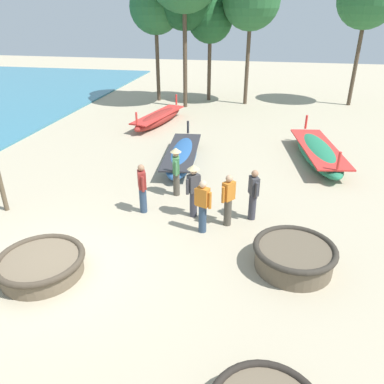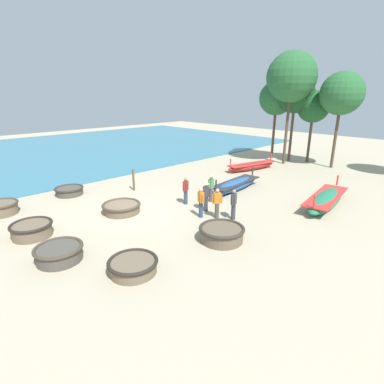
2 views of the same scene
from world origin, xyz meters
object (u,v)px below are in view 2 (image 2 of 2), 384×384
(fisherman_crouching, at_px, (211,186))
(fisherman_standing_right, at_px, (206,194))
(coracle_weathered, at_px, (69,191))
(tree_left_mid, at_px, (295,94))
(coracle_beside_post, at_px, (59,253))
(fisherman_with_hat, at_px, (217,203))
(fisherman_by_coracle, at_px, (234,204))
(coracle_center, at_px, (122,207))
(mooring_post_inland, at_px, (134,180))
(long_boat_white_hull, at_px, (251,166))
(tree_right_mid, at_px, (277,98))
(coracle_nearest, at_px, (1,208))
(long_boat_red_hull, at_px, (235,185))
(long_boat_blue_hull, at_px, (326,200))
(tree_rightmost, at_px, (342,94))
(tree_tall_back, at_px, (292,77))
(coracle_far_right, at_px, (222,233))
(tree_center, at_px, (314,107))
(fisherman_hauling, at_px, (201,202))
(coracle_front_left, at_px, (32,229))
(fisherman_standing_left, at_px, (186,190))
(coracle_tilted, at_px, (133,265))

(fisherman_crouching, distance_m, fisherman_standing_right, 1.53)
(coracle_weathered, bearing_deg, tree_left_mid, 76.81)
(coracle_beside_post, bearing_deg, fisherman_with_hat, 78.82)
(fisherman_by_coracle, xyz_separation_m, tree_left_mid, (-5.10, 14.87, 5.18))
(coracle_center, xyz_separation_m, mooring_post_inland, (-2.80, 2.65, 0.42))
(long_boat_white_hull, relative_size, tree_right_mid, 0.67)
(coracle_nearest, relative_size, long_boat_red_hull, 0.36)
(long_boat_blue_hull, relative_size, tree_rightmost, 0.69)
(long_boat_blue_hull, xyz_separation_m, tree_tall_back, (-7.24, 8.11, 7.01))
(fisherman_standing_right, bearing_deg, fisherman_with_hat, -16.32)
(long_boat_red_hull, relative_size, long_boat_blue_hull, 0.89)
(coracle_beside_post, height_order, long_boat_white_hull, long_boat_white_hull)
(tree_right_mid, bearing_deg, coracle_beside_post, -78.01)
(tree_rightmost, bearing_deg, coracle_nearest, -108.61)
(coracle_far_right, bearing_deg, tree_center, 104.93)
(coracle_nearest, bearing_deg, tree_right_mid, 85.09)
(fisherman_with_hat, xyz_separation_m, mooring_post_inland, (-6.85, -0.43, -0.13))
(coracle_far_right, height_order, fisherman_hauling, fisherman_hauling)
(coracle_center, height_order, mooring_post_inland, mooring_post_inland)
(coracle_weathered, relative_size, long_boat_white_hull, 0.36)
(mooring_post_inland, bearing_deg, long_boat_blue_hull, 31.83)
(coracle_front_left, relative_size, coracle_beside_post, 0.99)
(tree_center, bearing_deg, long_boat_blue_hull, -59.59)
(coracle_center, relative_size, tree_rightmost, 0.26)
(long_boat_red_hull, relative_size, tree_center, 0.75)
(coracle_beside_post, bearing_deg, fisherman_by_coracle, 74.77)
(long_boat_white_hull, bearing_deg, coracle_nearest, -101.45)
(fisherman_standing_left, bearing_deg, tree_center, 91.30)
(long_boat_blue_hull, relative_size, tree_center, 0.84)
(coracle_beside_post, bearing_deg, coracle_center, 121.16)
(coracle_beside_post, bearing_deg, long_boat_red_hull, 94.13)
(coracle_front_left, distance_m, fisherman_by_coracle, 9.38)
(mooring_post_inland, bearing_deg, coracle_far_right, -8.43)
(coracle_center, bearing_deg, mooring_post_inland, 136.60)
(tree_center, bearing_deg, fisherman_with_hat, -79.54)
(coracle_nearest, bearing_deg, tree_left_mid, 80.55)
(long_boat_red_hull, relative_size, fisherman_crouching, 2.87)
(coracle_center, distance_m, tree_center, 19.77)
(coracle_far_right, bearing_deg, fisherman_hauling, 153.59)
(tree_tall_back, bearing_deg, tree_left_mid, 101.07)
(coracle_beside_post, xyz_separation_m, tree_center, (-1.52, 23.47, 4.62))
(coracle_weathered, relative_size, mooring_post_inland, 1.24)
(long_boat_white_hull, distance_m, fisherman_standing_left, 9.68)
(fisherman_hauling, bearing_deg, tree_rightmost, 89.35)
(coracle_weathered, height_order, coracle_beside_post, coracle_beside_post)
(coracle_center, height_order, coracle_nearest, coracle_nearest)
(long_boat_white_hull, xyz_separation_m, fisherman_standing_right, (3.68, -9.39, 0.62))
(coracle_nearest, height_order, tree_rightmost, tree_rightmost)
(long_boat_blue_hull, distance_m, fisherman_standing_right, 6.88)
(coracle_tilted, relative_size, tree_rightmost, 0.23)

